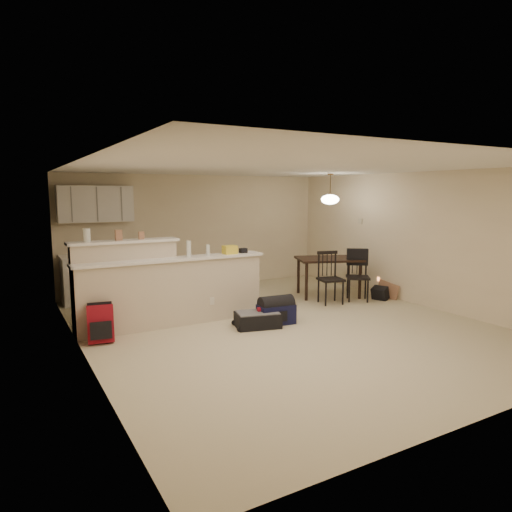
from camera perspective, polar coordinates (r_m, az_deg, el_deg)
room at (r=7.16m, az=3.46°, el=0.97°), size 7.00×7.02×2.50m
breakfast_bar at (r=7.41m, az=-12.36°, el=-4.00°), size 3.08×0.58×1.39m
upper_cabinets at (r=9.43m, az=-19.43°, el=6.17°), size 1.40×0.34×0.70m
kitchen_counter at (r=9.48m, az=-17.70°, el=-2.57°), size 1.80×0.60×0.90m
thermostat at (r=10.18m, az=12.89°, el=4.26°), size 0.02×0.12×0.12m
jar at (r=7.19m, az=-20.39°, el=2.45°), size 0.10×0.10×0.20m
cereal_box at (r=7.28m, az=-16.80°, el=2.51°), size 0.10×0.07×0.16m
small_box at (r=7.37m, az=-14.14°, el=2.51°), size 0.08×0.06×0.12m
bottle_a at (r=7.40m, az=-8.41°, el=0.90°), size 0.07×0.07×0.26m
bottle_b at (r=7.53m, az=-6.02°, el=0.75°), size 0.06×0.06×0.18m
bag_lump at (r=7.70m, az=-3.29°, el=0.79°), size 0.22×0.18×0.14m
pouch at (r=7.82m, az=-1.61°, el=0.69°), size 0.12×0.10×0.08m
dining_table at (r=9.45m, az=9.07°, el=-0.81°), size 1.49×1.25×0.79m
pendant_lamp at (r=9.35m, az=9.24°, el=7.05°), size 0.36×0.36×0.62m
dining_chair_near at (r=8.84m, az=9.34°, el=-2.72°), size 0.52×0.50×1.00m
dining_chair_far at (r=9.18m, az=12.62°, el=-2.43°), size 0.59×0.59×0.99m
suitcase at (r=7.29m, az=0.21°, el=-7.99°), size 0.77×0.59×0.23m
red_backpack at (r=6.91m, az=-18.87°, el=-8.01°), size 0.39×0.28×0.53m
navy_duffel at (r=7.46m, az=2.53°, el=-7.27°), size 0.61×0.37×0.32m
black_daypack at (r=9.42m, az=15.24°, el=-4.55°), size 0.29×0.34×0.26m
cardboard_sheet at (r=9.54m, az=16.15°, el=-4.16°), size 0.14×0.43×0.34m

